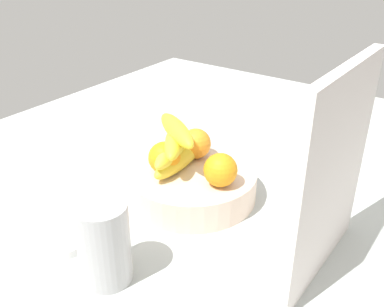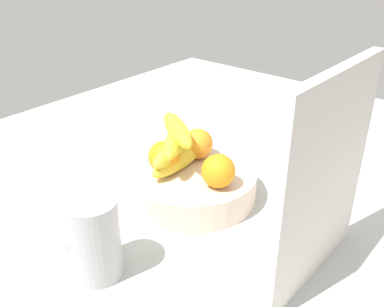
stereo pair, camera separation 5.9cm
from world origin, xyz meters
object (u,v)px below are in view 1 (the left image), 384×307
Objects in this scene: orange_front_left at (220,170)px; banana_bunch at (176,145)px; jar_lid at (65,244)px; cutting_board at (331,177)px; orange_front_right at (197,144)px; orange_center at (164,158)px; thermos_tumbler at (104,243)px; fruit_bowl at (192,183)px.

banana_bunch is at bearing -93.41° from orange_front_left.
banana_bunch reaches higher than jar_lid.
orange_front_left is at bearing -99.41° from cutting_board.
orange_front_left is at bearing 147.19° from jar_lid.
orange_front_right reaches higher than jar_lid.
banana_bunch is 35.17cm from cutting_board.
orange_center is 0.19× the size of cutting_board.
orange_front_right is at bearing 167.99° from orange_center.
banana_bunch is 1.20× the size of thermos_tumbler.
banana_bunch is (6.18, -1.25, 1.89)cm from orange_front_right.
cutting_board reaches higher than orange_center.
banana_bunch reaches higher than orange_center.
thermos_tumbler is at bearing -49.25° from cutting_board.
cutting_board reaches higher than jar_lid.
fruit_bowl is 29.20cm from thermos_tumbler.
orange_front_left is 0.92× the size of jar_lid.
thermos_tumbler is (27.19, -5.08, -2.56)cm from orange_front_left.
orange_front_right is 0.19× the size of cutting_board.
orange_front_left is 12.53cm from orange_center.
banana_bunch is at bearing -75.88° from fruit_bowl.
orange_center is 25.97cm from thermos_tumbler.
thermos_tumbler is at bearing 13.13° from banana_bunch.
thermos_tumbler is (22.96, -27.76, -10.72)cm from cutting_board.
orange_front_left is at bearing 78.87° from fruit_bowl.
orange_front_right is 1.00× the size of orange_center.
jar_lid is at bearing -17.72° from fruit_bowl.
orange_front_left is 1.00× the size of orange_front_right.
orange_front_right is at bearing -123.62° from orange_front_left.
cutting_board is 4.84× the size of jar_lid.
orange_front_right is at bearing 168.60° from banana_bunch.
banana_bunch reaches higher than orange_front_right.
fruit_bowl is 4.08× the size of orange_center.
orange_center is 0.39× the size of banana_bunch.
orange_center is (3.95, -4.26, 6.62)cm from fruit_bowl.
orange_center is 3.67cm from banana_bunch.
orange_front_right is (-6.87, -10.33, 0.00)cm from orange_front_left.
orange_front_right and orange_center have the same top height.
orange_front_left is 0.47× the size of thermos_tumbler.
jar_lid is at bearing -10.98° from orange_center.
orange_center is at bearing 169.02° from jar_lid.
thermos_tumbler is at bearing 8.77° from orange_front_right.
orange_center is 0.47× the size of thermos_tumbler.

